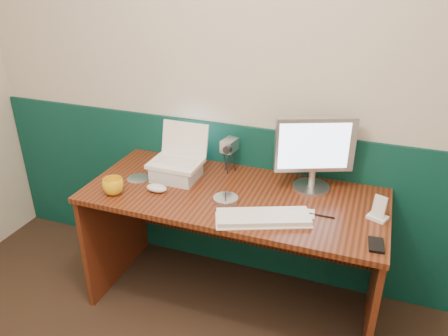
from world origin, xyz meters
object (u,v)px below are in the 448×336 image
at_px(camcorder, 229,156).
at_px(keyboard, 263,218).
at_px(monitor, 314,154).
at_px(laptop, 175,146).
at_px(mug, 113,186).
at_px(desk, 233,251).

bearing_deg(camcorder, keyboard, -45.15).
relative_size(monitor, keyboard, 0.93).
bearing_deg(monitor, laptop, 168.61).
distance_m(monitor, camcorder, 0.50).
bearing_deg(mug, desk, 20.17).
height_order(desk, camcorder, camcorder).
distance_m(mug, camcorder, 0.68).
relative_size(desk, keyboard, 3.59).
distance_m(laptop, camcorder, 0.33).
bearing_deg(camcorder, monitor, 2.96).
height_order(mug, camcorder, camcorder).
distance_m(laptop, keyboard, 0.66).
xyz_separation_m(monitor, keyboard, (-0.16, -0.40, -0.19)).
xyz_separation_m(laptop, monitor, (0.74, 0.14, 0.01)).
bearing_deg(laptop, monitor, 10.99).
xyz_separation_m(desk, monitor, (0.38, 0.20, 0.58)).
height_order(monitor, camcorder, monitor).
height_order(laptop, mug, laptop).
distance_m(monitor, keyboard, 0.47).
xyz_separation_m(mug, camcorder, (0.49, 0.47, 0.05)).
xyz_separation_m(monitor, mug, (-0.98, -0.42, -0.16)).
xyz_separation_m(desk, keyboard, (0.22, -0.20, 0.39)).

